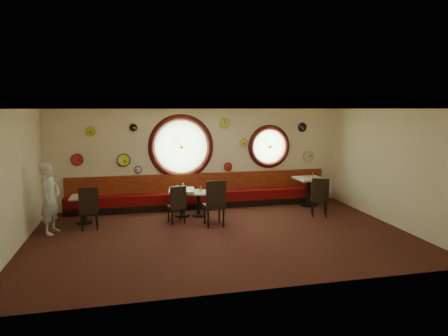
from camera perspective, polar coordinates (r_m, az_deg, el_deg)
floor at (r=9.74m, az=-0.34°, el=-9.51°), size 9.00×6.00×0.00m
ceiling at (r=9.25m, az=-0.36°, el=9.67°), size 9.00×6.00×0.02m
wall_back at (r=12.28m, az=-3.35°, el=1.94°), size 9.00×0.02×3.20m
wall_front at (r=6.51m, az=5.32°, el=-4.15°), size 9.00×0.02×3.20m
wall_left at (r=9.49m, az=-27.95°, el=-1.07°), size 0.02×6.00×3.20m
wall_right at (r=11.21m, az=22.74°, el=0.63°), size 0.02×6.00×3.20m
molding_back at (r=12.15m, az=-3.37°, el=9.01°), size 9.00×0.10×0.18m
molding_front at (r=6.40m, az=5.37°, el=9.26°), size 9.00×0.10×0.18m
molding_left at (r=9.37m, az=-28.31°, el=8.08°), size 0.10×6.00×0.18m
molding_right at (r=11.09m, az=22.99°, el=8.37°), size 0.10×6.00×0.18m
banquette_base at (r=12.28m, az=-3.07°, el=-5.18°), size 8.00×0.55×0.20m
banquette_seat at (r=12.22m, az=-3.08°, el=-4.04°), size 8.00×0.55×0.30m
banquette_back at (r=12.35m, az=-3.27°, el=-2.01°), size 8.00×0.10×0.55m
porthole_left_glass at (r=12.17m, az=-6.15°, el=3.03°), size 1.66×0.02×1.66m
porthole_left_frame at (r=12.15m, az=-6.14°, el=3.02°), size 1.98×0.18×1.98m
porthole_left_ring at (r=12.12m, az=-6.12°, el=3.01°), size 1.61×0.03×1.61m
porthole_right_glass at (r=12.79m, az=6.43°, el=3.08°), size 1.10×0.02×1.10m
porthole_right_frame at (r=12.78m, az=6.45°, el=3.07°), size 1.38×0.18×1.38m
porthole_right_ring at (r=12.75m, az=6.49°, el=3.06°), size 1.09×0.03×1.09m
wall_clock_0 at (r=12.31m, az=0.11°, el=6.41°), size 0.30×0.03×0.30m
wall_clock_1 at (r=12.08m, az=-18.56°, el=4.96°), size 0.26×0.03×0.26m
wall_clock_2 at (r=13.12m, az=11.09°, el=5.73°), size 0.28×0.03×0.28m
wall_clock_3 at (r=12.14m, az=-12.19°, el=-0.23°), size 0.20×0.03×0.20m
wall_clock_4 at (r=12.50m, az=2.80°, el=3.68°), size 0.22×0.03×0.22m
wall_clock_5 at (r=12.10m, az=-14.13°, el=1.11°), size 0.36×0.03×0.36m
wall_clock_6 at (r=12.20m, az=-20.25°, el=1.13°), size 0.32×0.03×0.32m
wall_clock_7 at (r=12.46m, az=0.56°, el=0.20°), size 0.24×0.03×0.24m
wall_clock_8 at (r=13.30m, az=11.96°, el=1.64°), size 0.34×0.03×0.34m
wall_clock_9 at (r=12.01m, az=-12.86°, el=5.66°), size 0.24×0.03×0.24m
table_a at (r=11.18m, az=-19.37°, el=-5.18°), size 0.68×0.68×0.72m
table_b at (r=11.29m, az=-6.07°, el=-4.46°), size 0.77×0.77×0.76m
table_c at (r=11.26m, az=-3.63°, el=-4.67°), size 0.83×0.83×0.70m
table_d at (r=12.66m, az=12.03°, el=-2.81°), size 0.85×0.85×0.88m
chair_a at (r=10.49m, az=-18.78°, el=-5.08°), size 0.52×0.52×0.68m
chair_b at (r=10.56m, az=-6.70°, el=-4.84°), size 0.50×0.50×0.63m
chair_c at (r=10.18m, az=-1.30°, el=-4.62°), size 0.54×0.54×0.76m
chair_d at (r=11.45m, az=13.53°, el=-3.71°), size 0.59×0.59×0.68m
condiment_a_salt at (r=11.16m, az=-20.05°, el=-3.59°), size 0.03×0.03×0.09m
condiment_b_salt at (r=11.30m, az=-6.68°, el=-2.71°), size 0.04×0.04×0.11m
condiment_c_salt at (r=11.22m, az=-4.25°, el=-3.12°), size 0.04×0.04×0.10m
condiment_d_salt at (r=12.58m, az=11.40°, el=-1.14°), size 0.03×0.03×0.09m
condiment_a_pepper at (r=11.04m, az=-19.37°, el=-3.63°), size 0.04×0.04×0.11m
condiment_b_pepper at (r=11.22m, az=-6.14°, el=-2.80°), size 0.04×0.04×0.10m
condiment_c_pepper at (r=11.22m, az=-3.62°, el=-3.10°), size 0.04×0.04×0.10m
condiment_d_pepper at (r=12.58m, az=11.98°, el=-1.15°), size 0.03×0.03×0.10m
condiment_a_bottle at (r=11.19m, az=-18.98°, el=-3.39°), size 0.04×0.04×0.14m
condiment_b_bottle at (r=11.32m, az=-5.87°, el=-2.58°), size 0.05×0.05×0.15m
condiment_c_bottle at (r=11.23m, az=-3.31°, el=-2.96°), size 0.05×0.05×0.15m
condiment_d_bottle at (r=12.78m, az=12.55°, el=-0.85°), size 0.05×0.05×0.17m
waiter at (r=10.49m, az=-23.57°, el=-4.03°), size 0.57×0.72×1.72m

